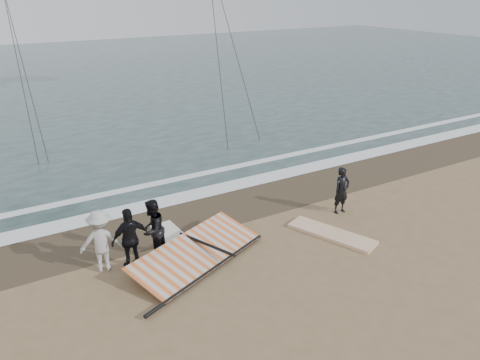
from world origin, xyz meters
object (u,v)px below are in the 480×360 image
(board_white, at_px, (332,234))
(board_cream, at_px, (178,241))
(sail_rig, at_px, (193,253))
(man_main, at_px, (342,190))

(board_white, distance_m, board_cream, 4.72)
(board_cream, relative_size, sail_rig, 0.60)
(board_white, height_order, board_cream, board_white)
(man_main, bearing_deg, board_cream, 171.35)
(man_main, height_order, board_cream, man_main)
(man_main, relative_size, board_cream, 0.62)
(sail_rig, bearing_deg, man_main, 1.63)
(board_white, xyz_separation_m, board_cream, (-4.27, 2.01, -0.00))
(man_main, relative_size, sail_rig, 0.37)
(board_cream, bearing_deg, man_main, -12.10)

